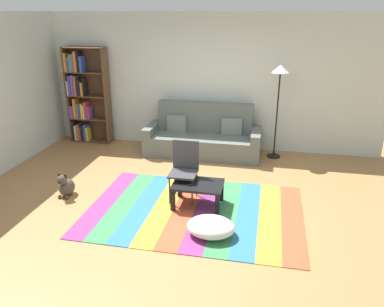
{
  "coord_description": "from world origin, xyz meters",
  "views": [
    {
      "loc": [
        1.17,
        -5.0,
        2.72
      ],
      "look_at": [
        0.07,
        0.31,
        0.65
      ],
      "focal_mm": 35.35,
      "sensor_mm": 36.0,
      "label": 1
    }
  ],
  "objects_px": {
    "tv_remote": "(190,183)",
    "folding_chair": "(184,165)",
    "couch": "(203,138)",
    "standing_lamp": "(280,81)",
    "dog": "(66,186)",
    "pouf": "(211,227)",
    "bookshelf": "(83,97)",
    "coffee_table": "(198,187)"
  },
  "relations": [
    {
      "from": "couch",
      "to": "standing_lamp",
      "type": "bearing_deg",
      "value": 4.86
    },
    {
      "from": "bookshelf",
      "to": "coffee_table",
      "type": "distance_m",
      "value": 3.89
    },
    {
      "from": "pouf",
      "to": "dog",
      "type": "xyz_separation_m",
      "value": [
        -2.38,
        0.65,
        0.03
      ]
    },
    {
      "from": "pouf",
      "to": "standing_lamp",
      "type": "height_order",
      "value": "standing_lamp"
    },
    {
      "from": "bookshelf",
      "to": "coffee_table",
      "type": "xyz_separation_m",
      "value": [
        2.96,
        -2.43,
        -0.67
      ]
    },
    {
      "from": "couch",
      "to": "tv_remote",
      "type": "xyz_separation_m",
      "value": [
        0.2,
        -2.19,
        0.03
      ]
    },
    {
      "from": "bookshelf",
      "to": "standing_lamp",
      "type": "height_order",
      "value": "bookshelf"
    },
    {
      "from": "standing_lamp",
      "to": "tv_remote",
      "type": "relative_size",
      "value": 11.89
    },
    {
      "from": "couch",
      "to": "folding_chair",
      "type": "xyz_separation_m",
      "value": [
        0.06,
        -1.94,
        0.2
      ]
    },
    {
      "from": "couch",
      "to": "pouf",
      "type": "xyz_separation_m",
      "value": [
        0.62,
        -2.9,
        -0.21
      ]
    },
    {
      "from": "bookshelf",
      "to": "tv_remote",
      "type": "relative_size",
      "value": 13.46
    },
    {
      "from": "dog",
      "to": "standing_lamp",
      "type": "relative_size",
      "value": 0.22
    },
    {
      "from": "couch",
      "to": "dog",
      "type": "distance_m",
      "value": 2.86
    },
    {
      "from": "dog",
      "to": "standing_lamp",
      "type": "xyz_separation_m",
      "value": [
        3.15,
        2.37,
        1.33
      ]
    },
    {
      "from": "bookshelf",
      "to": "pouf",
      "type": "distance_m",
      "value": 4.64
    },
    {
      "from": "bookshelf",
      "to": "folding_chair",
      "type": "bearing_deg",
      "value": -39.29
    },
    {
      "from": "bookshelf",
      "to": "pouf",
      "type": "height_order",
      "value": "bookshelf"
    },
    {
      "from": "coffee_table",
      "to": "pouf",
      "type": "distance_m",
      "value": 0.82
    },
    {
      "from": "pouf",
      "to": "dog",
      "type": "height_order",
      "value": "dog"
    },
    {
      "from": "standing_lamp",
      "to": "tv_remote",
      "type": "distance_m",
      "value": 2.83
    },
    {
      "from": "pouf",
      "to": "tv_remote",
      "type": "xyz_separation_m",
      "value": [
        -0.42,
        0.7,
        0.25
      ]
    },
    {
      "from": "couch",
      "to": "pouf",
      "type": "relative_size",
      "value": 3.66
    },
    {
      "from": "pouf",
      "to": "coffee_table",
      "type": "bearing_deg",
      "value": 112.89
    },
    {
      "from": "pouf",
      "to": "folding_chair",
      "type": "xyz_separation_m",
      "value": [
        -0.56,
        0.96,
        0.41
      ]
    },
    {
      "from": "dog",
      "to": "folding_chair",
      "type": "distance_m",
      "value": 1.88
    },
    {
      "from": "coffee_table",
      "to": "pouf",
      "type": "relative_size",
      "value": 1.17
    },
    {
      "from": "coffee_table",
      "to": "standing_lamp",
      "type": "bearing_deg",
      "value": 64.38
    },
    {
      "from": "bookshelf",
      "to": "tv_remote",
      "type": "distance_m",
      "value": 3.82
    },
    {
      "from": "folding_chair",
      "to": "dog",
      "type": "bearing_deg",
      "value": -123.23
    },
    {
      "from": "dog",
      "to": "standing_lamp",
      "type": "bearing_deg",
      "value": 36.89
    },
    {
      "from": "folding_chair",
      "to": "standing_lamp",
      "type": "bearing_deg",
      "value": 104.01
    },
    {
      "from": "couch",
      "to": "pouf",
      "type": "distance_m",
      "value": 2.97
    },
    {
      "from": "dog",
      "to": "couch",
      "type": "bearing_deg",
      "value": 52.01
    },
    {
      "from": "pouf",
      "to": "tv_remote",
      "type": "bearing_deg",
      "value": 120.78
    },
    {
      "from": "coffee_table",
      "to": "dog",
      "type": "xyz_separation_m",
      "value": [
        -2.06,
        -0.09,
        -0.14
      ]
    },
    {
      "from": "tv_remote",
      "to": "dog",
      "type": "bearing_deg",
      "value": 170.66
    },
    {
      "from": "tv_remote",
      "to": "folding_chair",
      "type": "distance_m",
      "value": 0.33
    },
    {
      "from": "bookshelf",
      "to": "tv_remote",
      "type": "xyz_separation_m",
      "value": [
        2.85,
        -2.47,
        -0.6
      ]
    },
    {
      "from": "bookshelf",
      "to": "dog",
      "type": "height_order",
      "value": "bookshelf"
    },
    {
      "from": "tv_remote",
      "to": "bookshelf",
      "type": "bearing_deg",
      "value": 128.08
    },
    {
      "from": "standing_lamp",
      "to": "folding_chair",
      "type": "relative_size",
      "value": 1.98
    },
    {
      "from": "pouf",
      "to": "couch",
      "type": "bearing_deg",
      "value": 102.1
    }
  ]
}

